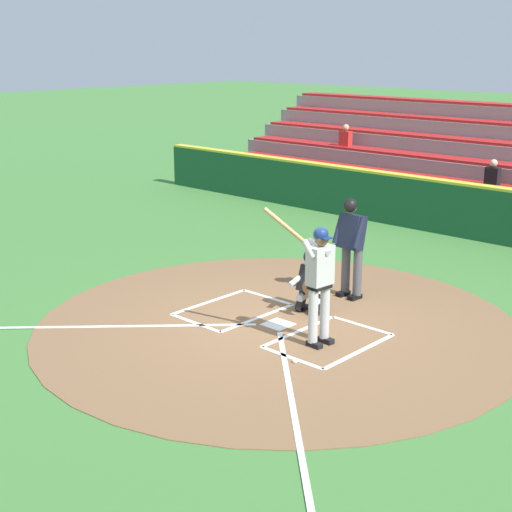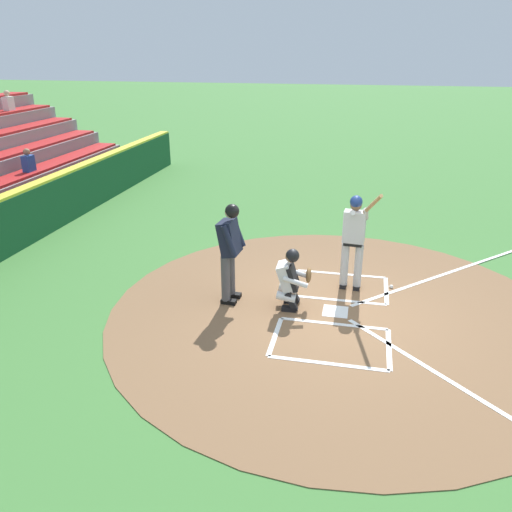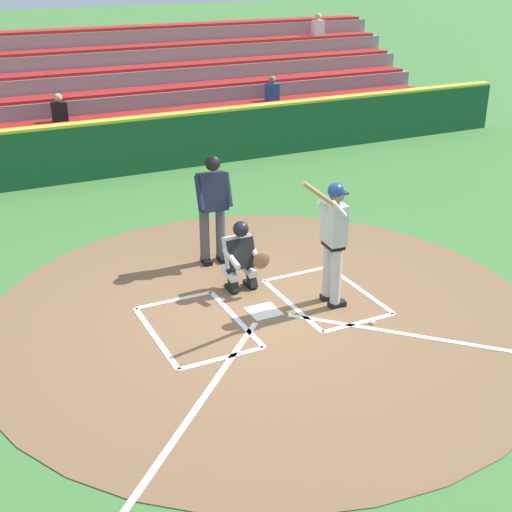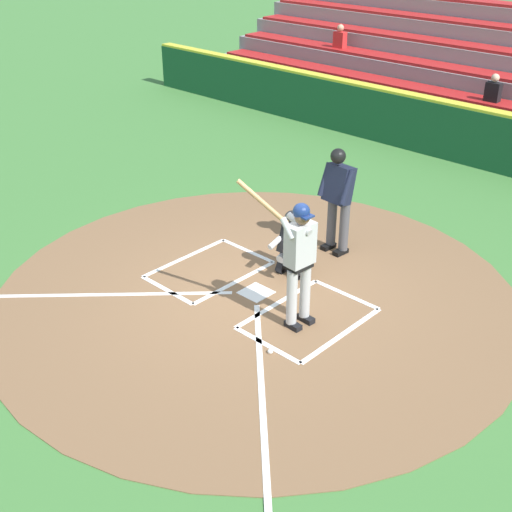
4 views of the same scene
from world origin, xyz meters
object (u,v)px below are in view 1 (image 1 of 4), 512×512
(plate_umpire, at_px, (351,241))
(catcher, at_px, (311,281))
(baseball, at_px, (295,361))
(batter, at_px, (319,277))

(plate_umpire, bearing_deg, catcher, 89.42)
(plate_umpire, bearing_deg, baseball, 111.68)
(batter, xyz_separation_m, plate_umpire, (0.96, -2.14, -0.02))
(catcher, xyz_separation_m, baseball, (-1.18, 1.81, -0.55))
(baseball, bearing_deg, catcher, -57.05)
(catcher, bearing_deg, batter, 133.31)
(catcher, height_order, baseball, catcher)
(plate_umpire, distance_m, baseball, 3.32)
(batter, distance_m, plate_umpire, 2.35)
(batter, bearing_deg, catcher, -46.69)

